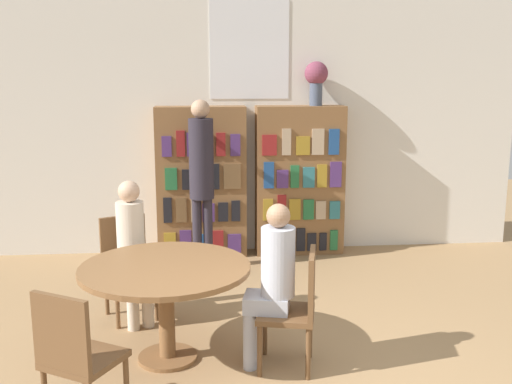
% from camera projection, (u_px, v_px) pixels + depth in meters
% --- Properties ---
extents(wall_back, '(6.40, 0.07, 3.00)m').
position_uv_depth(wall_back, '(249.00, 124.00, 6.98)').
color(wall_back, silver).
rests_on(wall_back, ground_plane).
extents(bookshelf_left, '(1.02, 0.34, 1.73)m').
position_uv_depth(bookshelf_left, '(201.00, 182.00, 6.86)').
color(bookshelf_left, brown).
rests_on(bookshelf_left, ground_plane).
extents(bookshelf_right, '(1.02, 0.34, 1.73)m').
position_uv_depth(bookshelf_right, '(300.00, 181.00, 6.97)').
color(bookshelf_right, brown).
rests_on(bookshelf_right, ground_plane).
extents(flower_vase, '(0.27, 0.27, 0.50)m').
position_uv_depth(flower_vase, '(316.00, 78.00, 6.75)').
color(flower_vase, '#475166').
rests_on(flower_vase, bookshelf_right).
extents(reading_table, '(1.25, 1.25, 0.73)m').
position_uv_depth(reading_table, '(165.00, 281.00, 4.36)').
color(reading_table, brown).
rests_on(reading_table, ground_plane).
extents(chair_near_camera, '(0.55, 0.55, 0.88)m').
position_uv_depth(chair_near_camera, '(75.00, 353.00, 3.53)').
color(chair_near_camera, brown).
rests_on(chair_near_camera, ground_plane).
extents(chair_left_side, '(0.53, 0.53, 0.88)m').
position_uv_depth(chair_left_side, '(127.00, 262.00, 5.21)').
color(chair_left_side, brown).
rests_on(chair_left_side, ground_plane).
extents(chair_far_side, '(0.48, 0.48, 0.88)m').
position_uv_depth(chair_far_side, '(297.00, 304.00, 4.27)').
color(chair_far_side, brown).
rests_on(chair_far_side, ground_plane).
extents(seated_reader_left, '(0.34, 0.39, 1.23)m').
position_uv_depth(seated_reader_left, '(133.00, 245.00, 5.01)').
color(seated_reader_left, beige).
rests_on(seated_reader_left, ground_plane).
extents(seated_reader_right, '(0.38, 0.31, 1.22)m').
position_uv_depth(seated_reader_right, '(271.00, 278.00, 4.25)').
color(seated_reader_right, '#B2B7C6').
rests_on(seated_reader_right, ground_plane).
extents(librarian_standing, '(0.26, 0.53, 1.83)m').
position_uv_depth(librarian_standing, '(202.00, 168.00, 6.33)').
color(librarian_standing, '#28232D').
rests_on(librarian_standing, ground_plane).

